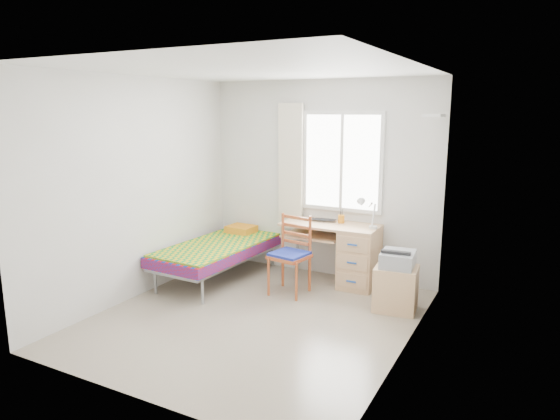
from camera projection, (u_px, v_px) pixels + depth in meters
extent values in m
plane|color=#BCAD93|center=(255.00, 318.00, 5.40)|extent=(3.50, 3.50, 0.00)
plane|color=white|center=(252.00, 69.00, 4.88)|extent=(3.50, 3.50, 0.00)
plane|color=silver|center=(321.00, 179.00, 6.66)|extent=(3.20, 0.00, 3.20)
plane|color=silver|center=(137.00, 189.00, 5.88)|extent=(0.00, 3.50, 3.50)
plane|color=silver|center=(409.00, 215.00, 4.41)|extent=(0.00, 3.50, 3.50)
cube|color=white|center=(342.00, 162.00, 6.45)|extent=(1.10, 0.04, 1.30)
cube|color=white|center=(342.00, 162.00, 6.44)|extent=(1.00, 0.02, 1.20)
cube|color=white|center=(342.00, 162.00, 6.44)|extent=(0.04, 0.02, 1.20)
cube|color=beige|center=(291.00, 167.00, 6.76)|extent=(0.35, 0.05, 1.70)
cube|color=white|center=(434.00, 115.00, 5.50)|extent=(0.20, 0.32, 0.03)
cube|color=gray|center=(219.00, 255.00, 6.61)|extent=(0.94, 1.92, 0.06)
cube|color=#B10B11|center=(219.00, 250.00, 6.59)|extent=(0.98, 1.95, 0.13)
cube|color=gold|center=(218.00, 244.00, 6.56)|extent=(0.95, 1.83, 0.03)
cube|color=tan|center=(254.00, 223.00, 7.35)|extent=(0.91, 0.09, 0.52)
cube|color=orange|center=(241.00, 229.00, 7.15)|extent=(0.39, 0.34, 0.09)
cylinder|color=gray|center=(155.00, 282.00, 6.07)|extent=(0.04, 0.04, 0.30)
cylinder|color=gray|center=(273.00, 255.00, 7.21)|extent=(0.04, 0.04, 0.30)
cube|color=tan|center=(330.00, 225.00, 6.39)|extent=(1.25, 0.58, 0.03)
cube|color=tan|center=(359.00, 258.00, 6.28)|extent=(0.44, 0.55, 0.74)
cube|color=tan|center=(314.00, 235.00, 6.53)|extent=(0.76, 0.54, 0.02)
cylinder|color=gray|center=(282.00, 253.00, 6.53)|extent=(0.03, 0.03, 0.74)
cylinder|color=gray|center=(298.00, 244.00, 6.94)|extent=(0.03, 0.03, 0.74)
cube|color=#97391D|center=(289.00, 257.00, 6.04)|extent=(0.48, 0.48, 0.04)
cube|color=navy|center=(289.00, 254.00, 6.03)|extent=(0.45, 0.45, 0.04)
cube|color=#97391D|center=(296.00, 230.00, 6.14)|extent=(0.37, 0.09, 0.41)
cylinder|color=#97391D|center=(269.00, 277.00, 6.01)|extent=(0.03, 0.03, 0.47)
cylinder|color=#97391D|center=(310.00, 254.00, 6.11)|extent=(0.04, 0.04, 0.95)
cube|color=tan|center=(396.00, 288.00, 5.57)|extent=(0.50, 0.46, 0.50)
cube|color=tan|center=(376.00, 275.00, 5.66)|extent=(0.05, 0.37, 0.18)
cube|color=tan|center=(375.00, 293.00, 5.70)|extent=(0.05, 0.37, 0.18)
cube|color=#989B9F|center=(398.00, 259.00, 5.52)|extent=(0.39, 0.44, 0.17)
cube|color=black|center=(398.00, 252.00, 5.51)|extent=(0.31, 0.36, 0.02)
imported|color=black|center=(322.00, 221.00, 6.51)|extent=(0.36, 0.26, 0.03)
cylinder|color=orange|center=(341.00, 219.00, 6.44)|extent=(0.10, 0.10, 0.10)
cylinder|color=white|center=(373.00, 227.00, 6.15)|extent=(0.10, 0.10, 0.03)
cylinder|color=white|center=(374.00, 215.00, 6.12)|extent=(0.02, 0.12, 0.28)
cylinder|color=white|center=(370.00, 205.00, 6.03)|extent=(0.13, 0.24, 0.11)
cone|color=white|center=(361.00, 203.00, 5.97)|extent=(0.15, 0.16, 0.13)
imported|color=gray|center=(320.00, 236.00, 6.51)|extent=(0.26, 0.28, 0.02)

